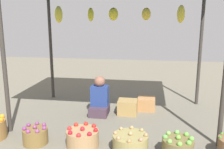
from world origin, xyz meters
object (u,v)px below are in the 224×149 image
basket_red_apples (83,138)px  basket_green_apples (178,147)px  basket_purple_onions (35,135)px  wooden_crate_near_vendor (146,104)px  basket_potatoes (130,144)px  vendor_person (100,100)px  wooden_crate_stacked_rear (127,107)px

basket_red_apples → basket_green_apples: size_ratio=1.11×
basket_purple_onions → basket_green_apples: basket_green_apples is taller
basket_green_apples → wooden_crate_near_vendor: size_ratio=1.21×
basket_purple_onions → wooden_crate_near_vendor: (1.65, 1.73, 0.00)m
basket_potatoes → basket_purple_onions: bearing=178.0°
basket_red_apples → basket_purple_onions: bearing=-178.6°
basket_potatoes → basket_green_apples: bearing=-0.3°
basket_green_apples → wooden_crate_near_vendor: (-0.47, 1.79, -0.01)m
basket_red_apples → wooden_crate_near_vendor: basket_red_apples is taller
vendor_person → basket_potatoes: vendor_person is taller
basket_purple_onions → wooden_crate_near_vendor: 2.40m
wooden_crate_near_vendor → basket_purple_onions: bearing=-133.6°
basket_purple_onions → basket_red_apples: size_ratio=0.79×
vendor_person → basket_green_apples: bearing=-45.1°
basket_red_apples → basket_potatoes: size_ratio=0.96×
vendor_person → wooden_crate_near_vendor: vendor_person is taller
basket_red_apples → wooden_crate_near_vendor: size_ratio=1.35×
basket_red_apples → basket_green_apples: 1.38m
vendor_person → basket_red_apples: 1.33m
wooden_crate_stacked_rear → basket_green_apples: bearing=-60.7°
vendor_person → wooden_crate_near_vendor: size_ratio=2.18×
basket_purple_onions → basket_green_apples: bearing=-1.5°
wooden_crate_near_vendor → basket_potatoes: bearing=-96.1°
basket_green_apples → wooden_crate_stacked_rear: 1.71m
basket_purple_onions → wooden_crate_stacked_rear: 1.93m
basket_red_apples → wooden_crate_near_vendor: bearing=62.0°
basket_potatoes → wooden_crate_near_vendor: basket_potatoes is taller
vendor_person → basket_red_apples: size_ratio=1.61×
wooden_crate_stacked_rear → vendor_person: bearing=-170.0°
basket_purple_onions → basket_potatoes: basket_potatoes is taller
basket_potatoes → basket_green_apples: (0.66, -0.00, -0.00)m
basket_green_apples → wooden_crate_stacked_rear: bearing=119.3°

